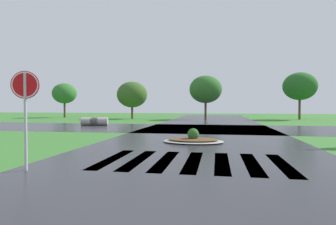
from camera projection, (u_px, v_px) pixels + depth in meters
The scene contains 7 objects.
asphalt_roadway at pixel (201, 144), 12.93m from camera, with size 9.88×80.00×0.01m, color #2B2B30.
asphalt_cross_road at pixel (207, 129), 21.61m from camera, with size 90.00×8.89×0.01m, color #2B2B30.
crosswalk_stripes at pixel (193, 161), 8.94m from camera, with size 5.85×3.52×0.01m.
stop_sign at pixel (25, 96), 7.66m from camera, with size 0.74×0.23×2.73m.
median_island at pixel (193, 140), 13.57m from camera, with size 2.93×2.07×0.68m.
drainage_pipe_stack at pixel (95, 121), 25.04m from camera, with size 2.42×1.21×0.72m.
background_treeline at pixel (204, 91), 36.66m from camera, with size 46.65×6.13×5.96m.
Camera 1 is at (0.75, -2.95, 1.79)m, focal length 30.01 mm.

